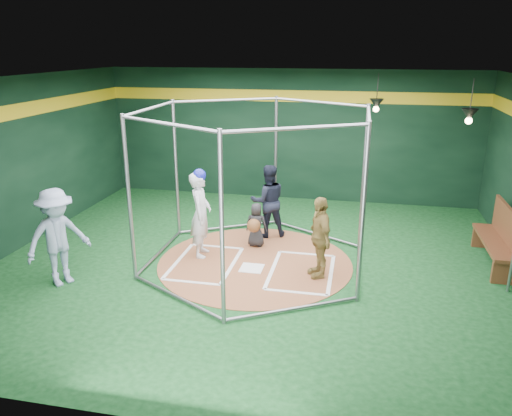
% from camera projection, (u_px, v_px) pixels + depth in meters
% --- Properties ---
extents(room_shell, '(10.10, 9.10, 3.53)m').
position_uv_depth(room_shell, '(255.00, 176.00, 9.27)').
color(room_shell, '#0C3514').
rests_on(room_shell, ground).
extents(clay_disc, '(3.80, 3.80, 0.01)m').
position_uv_depth(clay_disc, '(255.00, 262.00, 9.81)').
color(clay_disc, '#935535').
rests_on(clay_disc, ground).
extents(home_plate, '(0.43, 0.43, 0.01)m').
position_uv_depth(home_plate, '(252.00, 268.00, 9.53)').
color(home_plate, white).
rests_on(home_plate, clay_disc).
extents(batter_box_left, '(1.17, 1.77, 0.01)m').
position_uv_depth(batter_box_left, '(205.00, 263.00, 9.76)').
color(batter_box_left, white).
rests_on(batter_box_left, clay_disc).
extents(batter_box_right, '(1.17, 1.77, 0.01)m').
position_uv_depth(batter_box_right, '(301.00, 271.00, 9.39)').
color(batter_box_right, white).
rests_on(batter_box_right, clay_disc).
extents(batting_cage, '(4.05, 4.67, 3.00)m').
position_uv_depth(batting_cage, '(255.00, 189.00, 9.35)').
color(batting_cage, gray).
rests_on(batting_cage, ground).
extents(pendant_lamp_near, '(0.34, 0.34, 0.90)m').
position_uv_depth(pendant_lamp_near, '(376.00, 104.00, 11.88)').
color(pendant_lamp_near, black).
rests_on(pendant_lamp_near, room_shell).
extents(pendant_lamp_far, '(0.34, 0.34, 0.90)m').
position_uv_depth(pendant_lamp_far, '(469.00, 115.00, 10.04)').
color(pendant_lamp_far, black).
rests_on(pendant_lamp_far, room_shell).
extents(batter_figure, '(0.49, 0.68, 1.79)m').
position_uv_depth(batter_figure, '(201.00, 213.00, 9.88)').
color(batter_figure, silver).
rests_on(batter_figure, clay_disc).
extents(visitor_leopard, '(0.69, 0.96, 1.52)m').
position_uv_depth(visitor_leopard, '(320.00, 237.00, 9.02)').
color(visitor_leopard, tan).
rests_on(visitor_leopard, clay_disc).
extents(catcher_figure, '(0.46, 0.54, 0.94)m').
position_uv_depth(catcher_figure, '(256.00, 225.00, 10.44)').
color(catcher_figure, black).
rests_on(catcher_figure, clay_disc).
extents(umpire, '(0.96, 0.86, 1.62)m').
position_uv_depth(umpire, '(268.00, 201.00, 10.94)').
color(umpire, black).
rests_on(umpire, clay_disc).
extents(bystander_blue, '(1.17, 1.31, 1.76)m').
position_uv_depth(bystander_blue, '(58.00, 237.00, 8.70)').
color(bystander_blue, '#8D9CBA').
rests_on(bystander_blue, ground).
extents(dugout_bench, '(0.46, 1.96, 1.14)m').
position_uv_depth(dugout_bench, '(501.00, 236.00, 9.56)').
color(dugout_bench, brown).
rests_on(dugout_bench, ground).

